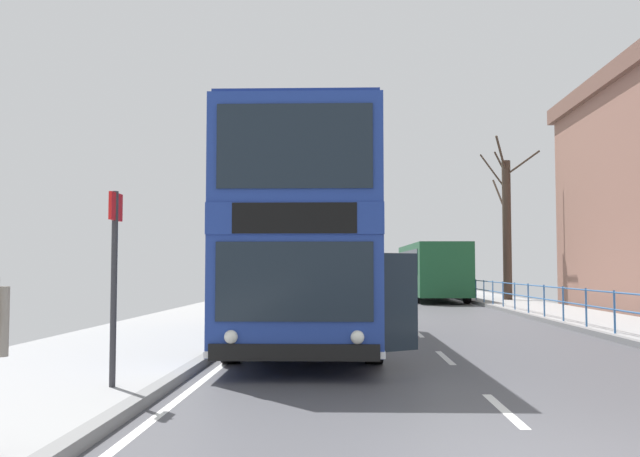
{
  "coord_description": "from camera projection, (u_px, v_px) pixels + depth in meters",
  "views": [
    {
      "loc": [
        -1.84,
        -5.68,
        1.64
      ],
      "look_at": [
        -2.3,
        6.67,
        2.37
      ],
      "focal_mm": 39.01,
      "sensor_mm": 36.0,
      "label": 1
    }
  ],
  "objects": [
    {
      "name": "bare_tree_far_00",
      "position": [
        507.0,
        226.0,
        34.44
      ],
      "size": [
        2.52,
        2.75,
        8.01
      ],
      "color": "#423328",
      "rests_on": "ground"
    },
    {
      "name": "double_decker_bus_main",
      "position": [
        310.0,
        240.0,
        15.13
      ],
      "size": [
        3.38,
        10.36,
        4.34
      ],
      "color": "navy",
      "rests_on": "ground"
    },
    {
      "name": "pedestrian_railing_far_kerb",
      "position": [
        574.0,
        299.0,
        19.14
      ],
      "size": [
        0.05,
        32.79,
        1.01
      ],
      "color": "#386BA8",
      "rests_on": "ground"
    },
    {
      "name": "background_bus_far_lane",
      "position": [
        432.0,
        270.0,
        36.47
      ],
      "size": [
        2.85,
        9.88,
        2.91
      ],
      "color": "#19512D",
      "rests_on": "ground"
    },
    {
      "name": "bus_stop_sign_near",
      "position": [
        114.0,
        265.0,
        8.96
      ],
      "size": [
        0.08,
        0.44,
        2.51
      ],
      "color": "#2D2D33",
      "rests_on": "ground"
    }
  ]
}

